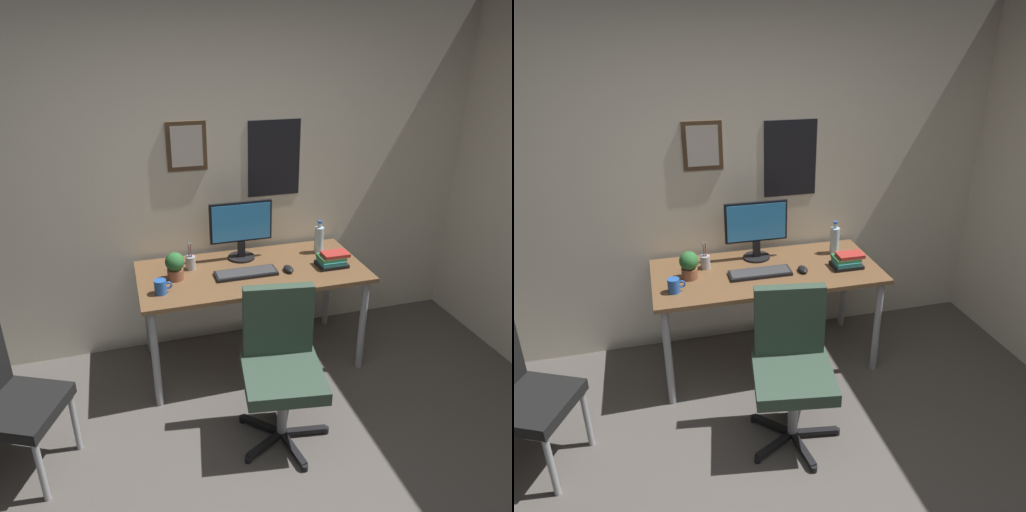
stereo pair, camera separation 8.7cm
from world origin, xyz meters
The scene contains 12 objects.
wall_back centered at (0.00, 2.15, 1.30)m, with size 4.40×0.10×2.60m.
desk centered at (0.24, 1.69, 0.68)m, with size 1.59×0.75×0.76m.
office_chair centered at (0.20, 0.94, 0.53)m, with size 0.57×0.57×0.95m.
side_chair centered at (-1.31, 1.06, 0.50)m, with size 0.56×0.56×0.88m.
monitor centered at (0.21, 1.91, 1.00)m, with size 0.46×0.20×0.43m.
keyboard centered at (0.17, 1.63, 0.77)m, with size 0.43×0.15×0.03m.
computer_mouse centered at (0.47, 1.60, 0.78)m, with size 0.06×0.11×0.04m.
water_bottle centered at (0.81, 1.85, 0.87)m, with size 0.07×0.07×0.25m.
coffee_mug_near centered at (-0.42, 1.52, 0.81)m, with size 0.12×0.08×0.10m.
potted_plant centered at (-0.30, 1.70, 0.86)m, with size 0.13×0.13×0.20m.
pen_cup centered at (-0.18, 1.83, 0.81)m, with size 0.07×0.07×0.20m.
book_stack_left centered at (0.80, 1.59, 0.81)m, with size 0.22×0.16×0.10m.
Camera 2 is at (-0.52, -1.32, 2.27)m, focal length 34.30 mm.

